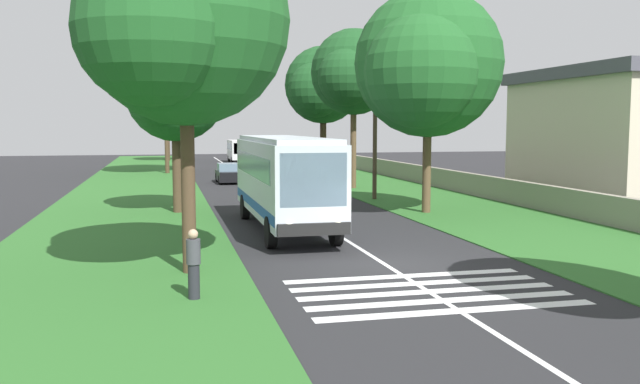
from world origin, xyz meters
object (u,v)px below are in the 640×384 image
roadside_tree_right_1 (321,88)px  roadside_building (631,133)px  roadside_tree_left_2 (165,112)px  roadside_tree_left_1 (162,76)px  trailing_car_2 (267,167)px  pedestrian (194,263)px  trailing_car_0 (288,178)px  trailing_car_3 (250,162)px  utility_pole (375,122)px  roadside_tree_left_0 (174,95)px  roadside_tree_right_3 (351,75)px  coach_bus (283,177)px  trailing_car_1 (229,174)px  roadside_tree_right_0 (424,67)px  roadside_tree_left_3 (179,28)px  trailing_minibus_0 (239,149)px

roadside_tree_right_1 → roadside_building: (-19.04, -13.76, -3.44)m
roadside_tree_left_2 → roadside_tree_left_1: bearing=179.3°
trailing_car_2 → pedestrian: pedestrian is taller
trailing_car_0 → trailing_car_2: 12.07m
trailing_car_3 → utility_pole: utility_pole is taller
roadside_tree_left_0 → roadside_tree_right_3: bearing=-49.5°
coach_bus → utility_pole: (9.63, -6.92, 2.22)m
roadside_tree_left_2 → utility_pole: size_ratio=1.02×
trailing_car_3 → roadside_tree_right_1: bearing=-159.7°
roadside_tree_left_1 → utility_pole: (-23.93, -11.52, -4.02)m
trailing_car_1 → trailing_car_2: (6.94, -3.81, 0.00)m
roadside_tree_left_1 → roadside_building: roadside_tree_left_1 is taller
roadside_tree_left_2 → roadside_tree_right_0: (-51.42, -11.62, 1.10)m
roadside_tree_left_3 → roadside_tree_left_0: bearing=-0.3°
trailing_car_2 → roadside_tree_right_0: size_ratio=0.41×
trailing_car_1 → roadside_tree_right_1: (3.28, -7.65, 6.51)m
trailing_car_3 → roadside_tree_left_2: size_ratio=0.50×
trailing_car_3 → roadside_building: roadside_building is taller
trailing_car_0 → roadside_tree_left_3: bearing=163.0°
pedestrian → roadside_tree_left_1: bearing=0.8°
trailing_car_1 → roadside_tree_left_2: (31.99, 4.33, 5.12)m
coach_bus → pedestrian: coach_bus is taller
trailing_car_2 → roadside_tree_right_0: (-26.38, -3.48, 6.22)m
trailing_car_3 → trailing_car_2: bearing=-176.8°
roadside_tree_left_0 → roadside_tree_right_3: (9.86, -11.53, 1.86)m
coach_bus → roadside_tree_left_0: size_ratio=1.37×
trailing_car_2 → utility_pole: utility_pole is taller
trailing_car_1 → utility_pole: 15.34m
trailing_car_0 → roadside_tree_left_1: roadside_tree_left_1 is taller
trailing_car_1 → roadside_building: (-15.76, -21.41, 3.07)m
roadside_tree_left_1 → roadside_tree_right_1: bearing=-121.4°
trailing_minibus_0 → roadside_tree_left_0: size_ratio=0.74×
roadside_tree_right_0 → roadside_tree_right_1: roadside_tree_right_0 is taller
trailing_car_3 → roadside_tree_right_0: bearing=-173.5°
trailing_car_2 → roadside_tree_left_0: 25.05m
roadside_tree_right_1 → roadside_tree_right_3: size_ratio=1.00×
trailing_car_0 → trailing_car_2: same height
trailing_minibus_0 → pedestrian: bearing=172.7°
roadside_tree_right_1 → pedestrian: bearing=162.2°
utility_pole → pedestrian: utility_pole is taller
coach_bus → trailing_car_1: (22.80, -0.00, -1.48)m
roadside_tree_left_1 → roadside_tree_right_3: (-17.19, -12.03, -0.89)m
roadside_tree_left_1 → pedestrian: 44.47m
trailing_car_3 → roadside_tree_left_0: 32.39m
coach_bus → roadside_tree_right_1: 27.64m
trailing_car_2 → roadside_building: 28.89m
trailing_car_3 → pedestrian: bearing=171.2°
roadside_tree_left_1 → utility_pole: bearing=-154.3°
trailing_car_1 → roadside_building: 26.76m
trailing_car_1 → trailing_car_0: bearing=-146.2°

